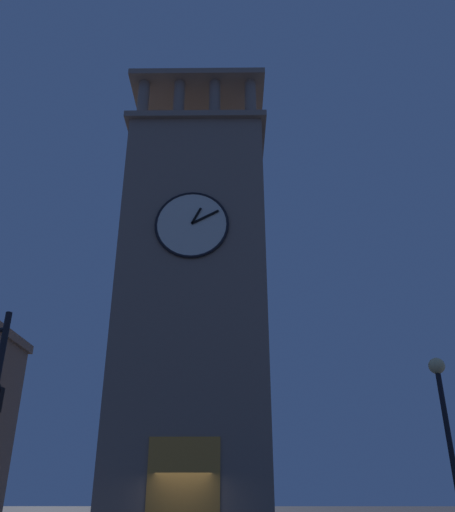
# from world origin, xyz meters

# --- Properties ---
(clocktower) EXTENTS (8.48, 7.33, 28.99)m
(clocktower) POSITION_xyz_m (-0.02, -4.40, 11.64)
(clocktower) COLOR gray
(clocktower) RESTS_ON ground_plane
(street_lamp) EXTENTS (0.44, 0.44, 4.99)m
(street_lamp) POSITION_xyz_m (-7.77, 9.41, 3.49)
(street_lamp) COLOR black
(street_lamp) RESTS_ON ground_plane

